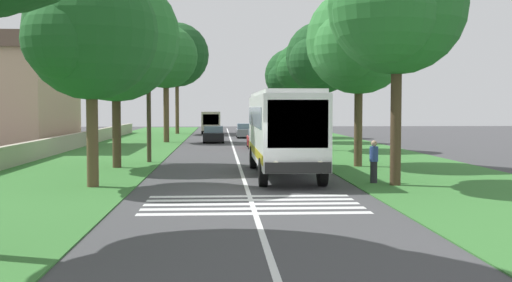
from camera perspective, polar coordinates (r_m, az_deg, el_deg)
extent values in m
plane|color=#424244|center=(21.96, -0.58, -4.96)|extent=(160.00, 160.00, 0.00)
cube|color=#387533|center=(37.54, -14.27, -1.70)|extent=(120.00, 8.00, 0.04)
cube|color=#387533|center=(37.98, 10.81, -1.61)|extent=(120.00, 8.00, 0.04)
cube|color=silver|center=(36.86, -1.65, -1.72)|extent=(110.00, 0.16, 0.01)
cube|color=white|center=(28.55, 2.41, 1.12)|extent=(11.00, 2.50, 2.90)
cube|color=slate|center=(28.83, 2.36, 2.17)|extent=(9.68, 2.54, 0.85)
cube|color=slate|center=(23.11, 3.74, 1.53)|extent=(0.08, 2.20, 1.74)
cube|color=#B29E19|center=(28.60, 2.41, -0.89)|extent=(10.78, 2.53, 0.36)
cube|color=white|center=(28.54, 2.42, 4.21)|extent=(10.56, 2.30, 0.18)
cube|color=black|center=(23.09, 3.77, -2.40)|extent=(0.16, 2.40, 0.40)
sphere|color=#F2EDCC|center=(23.05, 1.76, -2.08)|extent=(0.24, 0.24, 0.24)
sphere|color=#F2EDCC|center=(23.25, 5.72, -2.05)|extent=(0.24, 0.24, 0.24)
cylinder|color=black|center=(24.68, 0.63, -2.79)|extent=(1.10, 0.32, 1.10)
cylinder|color=black|center=(32.04, -0.26, -1.45)|extent=(1.10, 0.32, 1.10)
cylinder|color=black|center=(24.94, 5.92, -2.74)|extent=(1.10, 0.32, 1.10)
cylinder|color=black|center=(32.24, 3.83, -1.43)|extent=(1.10, 0.32, 1.10)
cube|color=silver|center=(18.48, -0.07, -6.46)|extent=(0.45, 6.80, 0.01)
cube|color=silver|center=(19.37, -0.22, -6.02)|extent=(0.45, 6.80, 0.01)
cube|color=silver|center=(20.25, -0.35, -5.63)|extent=(0.45, 6.80, 0.01)
cube|color=silver|center=(21.14, -0.47, -5.26)|extent=(0.45, 6.80, 0.01)
cube|color=silver|center=(22.03, -0.59, -4.92)|extent=(0.45, 6.80, 0.01)
cube|color=#B21E1E|center=(47.77, 0.31, -0.01)|extent=(4.30, 1.75, 0.70)
cube|color=slate|center=(47.64, 0.32, 0.74)|extent=(2.00, 1.61, 0.55)
cylinder|color=black|center=(46.39, -0.54, -0.35)|extent=(0.64, 0.22, 0.64)
cylinder|color=black|center=(49.08, -0.69, -0.17)|extent=(0.64, 0.22, 0.64)
cylinder|color=black|center=(46.49, 1.38, -0.34)|extent=(0.64, 0.22, 0.64)
cylinder|color=black|center=(49.18, 1.12, -0.16)|extent=(0.64, 0.22, 0.64)
cube|color=black|center=(55.56, -3.79, 0.41)|extent=(4.30, 1.75, 0.70)
cube|color=slate|center=(55.44, -3.79, 1.05)|extent=(2.00, 1.61, 0.55)
cylinder|color=black|center=(54.24, -4.62, 0.13)|extent=(0.64, 0.22, 0.64)
cylinder|color=black|center=(56.93, -4.56, 0.26)|extent=(0.64, 0.22, 0.64)
cylinder|color=black|center=(54.22, -2.98, 0.13)|extent=(0.64, 0.22, 0.64)
cylinder|color=black|center=(56.92, -2.99, 0.27)|extent=(0.64, 0.22, 0.64)
cube|color=gray|center=(64.14, -0.95, 0.77)|extent=(4.30, 1.75, 0.70)
cube|color=slate|center=(64.02, -0.95, 1.32)|extent=(2.00, 1.61, 0.55)
cylinder|color=black|center=(62.78, -1.61, 0.53)|extent=(0.64, 0.22, 0.64)
cylinder|color=black|center=(65.47, -1.68, 0.63)|extent=(0.64, 0.22, 0.64)
cylinder|color=black|center=(62.84, -0.19, 0.53)|extent=(0.64, 0.22, 0.64)
cylinder|color=black|center=(65.53, -0.32, 0.63)|extent=(0.64, 0.22, 0.64)
cube|color=#BFB299|center=(74.18, -4.01, 1.80)|extent=(6.00, 2.10, 2.10)
cube|color=slate|center=(74.37, -4.01, 2.10)|extent=(5.04, 2.13, 0.70)
cube|color=slate|center=(71.20, -4.04, 1.92)|extent=(0.06, 1.76, 1.18)
cylinder|color=black|center=(72.33, -4.78, 0.90)|extent=(0.76, 0.24, 0.76)
cylinder|color=black|center=(76.13, -4.70, 1.00)|extent=(0.76, 0.24, 0.76)
cylinder|color=black|center=(72.30, -3.27, 0.90)|extent=(0.76, 0.24, 0.76)
cylinder|color=black|center=(76.10, -3.27, 1.01)|extent=(0.76, 0.24, 0.76)
cylinder|color=brown|center=(55.72, -7.98, 2.91)|extent=(0.48, 0.48, 5.85)
sphere|color=#286B2D|center=(55.89, -8.02, 7.45)|extent=(5.46, 5.46, 5.46)
sphere|color=#286B2D|center=(57.49, -7.88, 6.92)|extent=(3.25, 3.25, 3.25)
sphere|color=#286B2D|center=(54.58, -9.00, 7.12)|extent=(3.06, 3.06, 3.06)
cylinder|color=#4C3826|center=(32.63, -12.29, 1.80)|extent=(0.43, 0.43, 4.70)
sphere|color=#286B2D|center=(32.81, -12.37, 8.96)|extent=(6.35, 6.35, 6.35)
sphere|color=#286B2D|center=(34.63, -11.86, 7.86)|extent=(4.67, 4.67, 4.67)
sphere|color=#286B2D|center=(31.37, -14.56, 8.34)|extent=(3.89, 3.89, 3.89)
cylinder|color=brown|center=(73.53, -7.02, 3.36)|extent=(0.41, 0.41, 6.95)
sphere|color=#19471E|center=(73.77, -7.05, 7.62)|extent=(7.26, 7.26, 7.26)
sphere|color=#19471E|center=(75.90, -6.94, 7.08)|extent=(4.66, 4.66, 4.66)
sphere|color=#19471E|center=(72.01, -8.02, 7.29)|extent=(5.22, 5.22, 5.22)
cylinder|color=brown|center=(24.95, -14.35, 1.07)|extent=(0.44, 0.44, 4.40)
sphere|color=#1E5623|center=(25.09, -14.45, 9.28)|extent=(5.03, 5.03, 5.03)
sphere|color=#1E5623|center=(26.52, -13.80, 8.13)|extent=(2.98, 2.98, 2.98)
sphere|color=#1E5623|center=(23.99, -16.82, 8.64)|extent=(2.91, 2.91, 2.91)
cylinder|color=brown|center=(44.94, 5.82, 2.41)|extent=(0.37, 0.37, 5.08)
sphere|color=#19471E|center=(45.07, 5.85, 7.40)|extent=(5.00, 5.00, 5.00)
sphere|color=#19471E|center=(46.52, 5.56, 6.80)|extent=(3.63, 3.63, 3.63)
sphere|color=#19471E|center=(43.70, 5.13, 7.04)|extent=(3.37, 3.37, 3.37)
cylinder|color=#4C3826|center=(55.01, 4.03, 2.52)|extent=(0.48, 0.48, 5.06)
sphere|color=#1E5623|center=(55.10, 4.05, 6.43)|extent=(4.48, 4.48, 4.48)
sphere|color=#1E5623|center=(56.42, 3.87, 6.01)|extent=(3.33, 3.33, 3.33)
sphere|color=#1E5623|center=(53.89, 3.48, 6.16)|extent=(3.07, 3.07, 3.07)
cylinder|color=brown|center=(63.78, 3.19, 2.41)|extent=(0.37, 0.37, 4.67)
sphere|color=#19471E|center=(63.85, 3.20, 5.83)|extent=(5.37, 5.37, 5.37)
sphere|color=#19471E|center=(65.43, 3.04, 5.41)|extent=(3.44, 3.44, 3.44)
sphere|color=#19471E|center=(62.42, 2.60, 5.53)|extent=(3.34, 3.34, 3.34)
cylinder|color=brown|center=(33.00, 9.08, 1.99)|extent=(0.41, 0.41, 4.88)
sphere|color=#337A38|center=(33.16, 9.13, 8.78)|extent=(5.39, 5.39, 5.39)
sphere|color=#337A38|center=(34.70, 8.55, 7.86)|extent=(3.99, 3.99, 3.99)
sphere|color=#337A38|center=(31.65, 8.21, 8.33)|extent=(3.38, 3.38, 3.38)
cylinder|color=#4C3826|center=(25.24, 12.33, 2.31)|extent=(0.42, 0.42, 5.45)
sphere|color=#286B2D|center=(25.54, 12.44, 11.74)|extent=(5.32, 5.32, 5.32)
sphere|color=#286B2D|center=(27.01, 11.50, 10.41)|extent=(3.45, 3.45, 3.45)
sphere|color=#286B2D|center=(24.01, 11.43, 11.35)|extent=(3.85, 3.85, 3.85)
cylinder|color=#473828|center=(35.61, -9.53, 5.03)|extent=(0.24, 0.24, 8.57)
cube|color=#3D3326|center=(35.93, -9.58, 10.91)|extent=(0.12, 1.40, 0.12)
cube|color=#B2A893|center=(43.12, -17.45, -0.39)|extent=(70.00, 0.40, 1.09)
cube|color=tan|center=(51.47, -21.14, 3.31)|extent=(12.83, 7.94, 6.98)
cube|color=brown|center=(51.66, -21.23, 7.79)|extent=(13.43, 8.54, 1.10)
cylinder|color=#26262D|center=(25.97, 10.42, -2.74)|extent=(0.28, 0.28, 0.85)
cylinder|color=#334C99|center=(25.91, 10.43, -1.14)|extent=(0.34, 0.34, 0.60)
sphere|color=tan|center=(25.88, 10.44, -0.21)|extent=(0.24, 0.24, 0.24)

